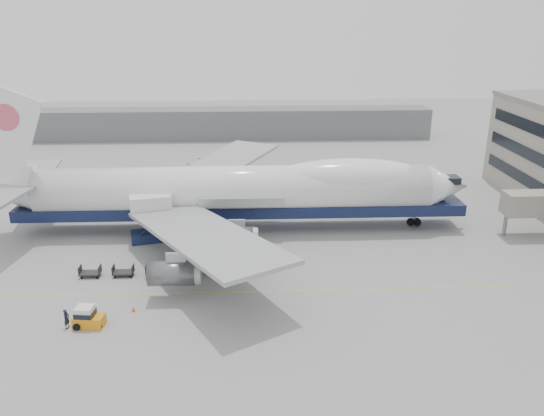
{
  "coord_description": "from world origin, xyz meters",
  "views": [
    {
      "loc": [
        2.15,
        -56.07,
        27.74
      ],
      "look_at": [
        4.84,
        6.0,
        5.13
      ],
      "focal_mm": 35.0,
      "sensor_mm": 36.0,
      "label": 1
    }
  ],
  "objects_px": {
    "baggage_tug": "(88,318)",
    "ground_worker": "(67,319)",
    "catering_truck": "(152,215)",
    "airliner": "(239,190)"
  },
  "relations": [
    {
      "from": "catering_truck",
      "to": "baggage_tug",
      "type": "xyz_separation_m",
      "value": [
        -2.74,
        -20.45,
        -2.55
      ]
    },
    {
      "from": "airliner",
      "to": "ground_worker",
      "type": "bearing_deg",
      "value": -123.38
    },
    {
      "from": "baggage_tug",
      "to": "ground_worker",
      "type": "height_order",
      "value": "baggage_tug"
    },
    {
      "from": "airliner",
      "to": "baggage_tug",
      "type": "bearing_deg",
      "value": -120.38
    },
    {
      "from": "airliner",
      "to": "ground_worker",
      "type": "distance_m",
      "value": 29.29
    },
    {
      "from": "airliner",
      "to": "catering_truck",
      "type": "distance_m",
      "value": 12.01
    },
    {
      "from": "baggage_tug",
      "to": "ground_worker",
      "type": "relative_size",
      "value": 1.54
    },
    {
      "from": "catering_truck",
      "to": "ground_worker",
      "type": "distance_m",
      "value": 21.32
    },
    {
      "from": "baggage_tug",
      "to": "ground_worker",
      "type": "distance_m",
      "value": 1.89
    },
    {
      "from": "ground_worker",
      "to": "catering_truck",
      "type": "bearing_deg",
      "value": 4.27
    }
  ]
}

